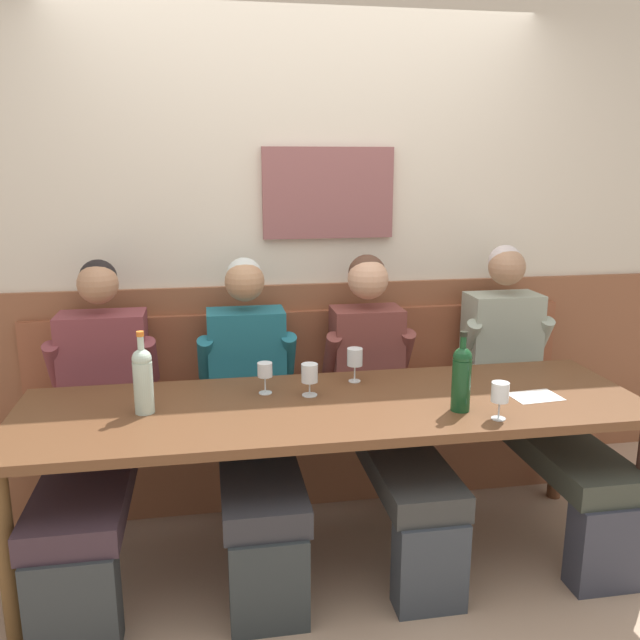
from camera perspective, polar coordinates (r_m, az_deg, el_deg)
name	(u,v)px	position (r m, az deg, el deg)	size (l,w,h in m)	color
ground_plane	(339,575)	(3.05, 1.64, -21.23)	(6.80, 6.80, 0.02)	tan
room_wall_back	(301,225)	(3.60, -1.67, 8.27)	(6.80, 0.12, 2.80)	beige
wood_wainscot_panel	(303,379)	(3.72, -1.48, -5.10)	(6.80, 0.03, 1.08)	brown
wall_bench	(309,436)	(3.62, -0.96, -10.05)	(2.96, 0.42, 0.94)	brown
dining_table	(334,418)	(2.84, 1.22, -8.50)	(2.66, 0.81, 0.74)	brown
person_left_seat	(96,416)	(3.17, -18.86, -7.86)	(0.53, 1.27, 1.27)	#2C3134
person_right_seat	(252,406)	(3.13, -5.91, -7.40)	(0.50, 1.27, 1.27)	#282F31
person_center_left_seat	(382,394)	(3.24, 5.41, -6.37)	(0.47, 1.27, 1.27)	#30373F
person_center_right_seat	(528,385)	(3.51, 17.61, -5.41)	(0.50, 1.27, 1.30)	#303340
wine_bottle_clear_water	(462,377)	(2.74, 12.18, -4.82)	(0.08, 0.08, 0.34)	#14401F
wine_bottle_green_tall	(143,378)	(2.75, -15.11, -4.92)	(0.08, 0.08, 0.34)	#B4CCBA
wine_glass_near_bucket	(265,372)	(2.90, -4.80, -4.48)	(0.07, 0.07, 0.14)	silver
wine_glass_center_rear	(355,359)	(3.05, 3.04, -3.37)	(0.07, 0.07, 0.16)	silver
wine_glass_by_bottle	(500,394)	(2.70, 15.35, -6.21)	(0.07, 0.07, 0.15)	silver
wine_glass_mid_right	(310,375)	(2.87, -0.91, -4.78)	(0.07, 0.07, 0.14)	silver
tasting_sheet_left_guest	(535,396)	(3.03, 18.16, -6.32)	(0.21, 0.15, 0.00)	white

